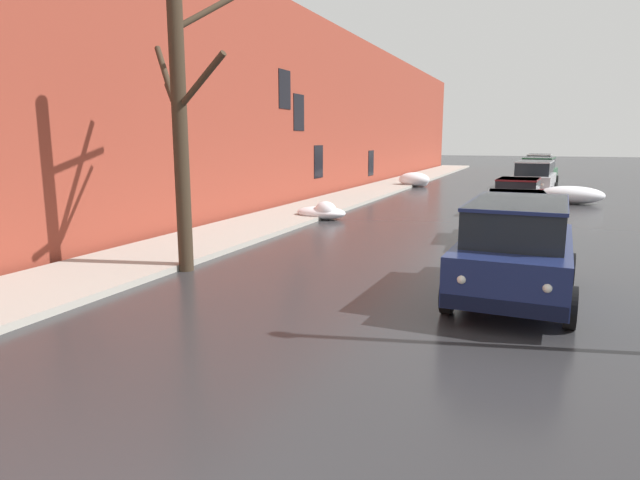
{
  "coord_description": "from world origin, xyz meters",
  "views": [
    {
      "loc": [
        2.9,
        -1.44,
        2.91
      ],
      "look_at": [
        -0.53,
        6.88,
        1.24
      ],
      "focal_mm": 30.56,
      "sensor_mm": 36.0,
      "label": 1
    }
  ],
  "objects_px": {
    "sedan_grey_parked_kerbside_close": "(516,216)",
    "suv_white_at_far_intersection": "(539,165)",
    "sedan_maroon_parked_kerbside_mid": "(517,196)",
    "bare_tree_second_along_sidewalk": "(181,109)",
    "suv_darkblue_approaching_near_lane": "(516,246)",
    "suv_silver_parked_far_down_block": "(534,177)",
    "suv_green_queued_behind_truck": "(538,171)"
  },
  "relations": [
    {
      "from": "sedan_grey_parked_kerbside_close",
      "to": "suv_white_at_far_intersection",
      "type": "bearing_deg",
      "value": 89.52
    },
    {
      "from": "sedan_grey_parked_kerbside_close",
      "to": "sedan_maroon_parked_kerbside_mid",
      "type": "relative_size",
      "value": 1.0
    },
    {
      "from": "bare_tree_second_along_sidewalk",
      "to": "suv_darkblue_approaching_near_lane",
      "type": "bearing_deg",
      "value": 3.34
    },
    {
      "from": "suv_darkblue_approaching_near_lane",
      "to": "suv_silver_parked_far_down_block",
      "type": "xyz_separation_m",
      "value": [
        -0.11,
        19.38,
        0.0
      ]
    },
    {
      "from": "suv_white_at_far_intersection",
      "to": "suv_silver_parked_far_down_block",
      "type": "bearing_deg",
      "value": -90.18
    },
    {
      "from": "suv_darkblue_approaching_near_lane",
      "to": "suv_silver_parked_far_down_block",
      "type": "distance_m",
      "value": 19.38
    },
    {
      "from": "sedan_grey_parked_kerbside_close",
      "to": "sedan_maroon_parked_kerbside_mid",
      "type": "distance_m",
      "value": 5.85
    },
    {
      "from": "suv_silver_parked_far_down_block",
      "to": "suv_green_queued_behind_truck",
      "type": "relative_size",
      "value": 1.06
    },
    {
      "from": "bare_tree_second_along_sidewalk",
      "to": "sedan_maroon_parked_kerbside_mid",
      "type": "relative_size",
      "value": 1.66
    },
    {
      "from": "bare_tree_second_along_sidewalk",
      "to": "suv_green_queued_behind_truck",
      "type": "height_order",
      "value": "bare_tree_second_along_sidewalk"
    },
    {
      "from": "sedan_maroon_parked_kerbside_mid",
      "to": "suv_green_queued_behind_truck",
      "type": "xyz_separation_m",
      "value": [
        0.55,
        13.51,
        0.24
      ]
    },
    {
      "from": "bare_tree_second_along_sidewalk",
      "to": "suv_white_at_far_intersection",
      "type": "relative_size",
      "value": 1.44
    },
    {
      "from": "bare_tree_second_along_sidewalk",
      "to": "suv_green_queued_behind_truck",
      "type": "relative_size",
      "value": 1.46
    },
    {
      "from": "bare_tree_second_along_sidewalk",
      "to": "suv_darkblue_approaching_near_lane",
      "type": "xyz_separation_m",
      "value": [
        6.94,
        0.4,
        -2.56
      ]
    },
    {
      "from": "suv_darkblue_approaching_near_lane",
      "to": "suv_green_queued_behind_truck",
      "type": "xyz_separation_m",
      "value": [
        0.01,
        25.32,
        0.0
      ]
    },
    {
      "from": "sedan_maroon_parked_kerbside_mid",
      "to": "sedan_grey_parked_kerbside_close",
      "type": "bearing_deg",
      "value": -87.56
    },
    {
      "from": "suv_darkblue_approaching_near_lane",
      "to": "suv_white_at_far_intersection",
      "type": "height_order",
      "value": "same"
    },
    {
      "from": "suv_silver_parked_far_down_block",
      "to": "suv_green_queued_behind_truck",
      "type": "height_order",
      "value": "same"
    },
    {
      "from": "suv_darkblue_approaching_near_lane",
      "to": "bare_tree_second_along_sidewalk",
      "type": "bearing_deg",
      "value": -176.66
    },
    {
      "from": "sedan_maroon_parked_kerbside_mid",
      "to": "suv_white_at_far_intersection",
      "type": "bearing_deg",
      "value": 88.72
    },
    {
      "from": "sedan_maroon_parked_kerbside_mid",
      "to": "suv_green_queued_behind_truck",
      "type": "distance_m",
      "value": 13.52
    },
    {
      "from": "suv_darkblue_approaching_near_lane",
      "to": "sedan_grey_parked_kerbside_close",
      "type": "distance_m",
      "value": 5.98
    },
    {
      "from": "suv_darkblue_approaching_near_lane",
      "to": "suv_green_queued_behind_truck",
      "type": "height_order",
      "value": "same"
    },
    {
      "from": "sedan_grey_parked_kerbside_close",
      "to": "sedan_maroon_parked_kerbside_mid",
      "type": "bearing_deg",
      "value": 92.44
    },
    {
      "from": "bare_tree_second_along_sidewalk",
      "to": "sedan_grey_parked_kerbside_close",
      "type": "bearing_deg",
      "value": 43.8
    },
    {
      "from": "sedan_grey_parked_kerbside_close",
      "to": "suv_green_queued_behind_truck",
      "type": "xyz_separation_m",
      "value": [
        0.3,
        19.35,
        0.24
      ]
    },
    {
      "from": "sedan_maroon_parked_kerbside_mid",
      "to": "suv_silver_parked_far_down_block",
      "type": "height_order",
      "value": "suv_silver_parked_far_down_block"
    },
    {
      "from": "bare_tree_second_along_sidewalk",
      "to": "suv_darkblue_approaching_near_lane",
      "type": "distance_m",
      "value": 7.41
    },
    {
      "from": "bare_tree_second_along_sidewalk",
      "to": "sedan_maroon_parked_kerbside_mid",
      "type": "height_order",
      "value": "bare_tree_second_along_sidewalk"
    },
    {
      "from": "sedan_grey_parked_kerbside_close",
      "to": "suv_silver_parked_far_down_block",
      "type": "relative_size",
      "value": 0.83
    },
    {
      "from": "sedan_maroon_parked_kerbside_mid",
      "to": "suv_silver_parked_far_down_block",
      "type": "relative_size",
      "value": 0.83
    },
    {
      "from": "sedan_grey_parked_kerbside_close",
      "to": "suv_green_queued_behind_truck",
      "type": "distance_m",
      "value": 19.36
    }
  ]
}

